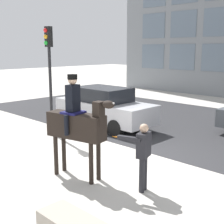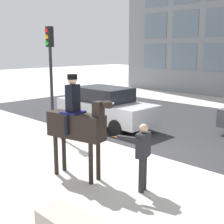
# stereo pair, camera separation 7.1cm
# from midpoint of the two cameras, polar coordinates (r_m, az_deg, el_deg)

# --- Properties ---
(ground_plane) EXTENTS (80.00, 80.00, 0.00)m
(ground_plane) POSITION_cam_midpoint_polar(r_m,az_deg,el_deg) (9.55, 4.59, -8.05)
(ground_plane) COLOR beige
(road_surface) EXTENTS (23.58, 8.50, 0.01)m
(road_surface) POSITION_cam_midpoint_polar(r_m,az_deg,el_deg) (13.39, 17.85, -2.82)
(road_surface) COLOR #2D2D30
(road_surface) RESTS_ON ground_plane
(mounted_horse_lead) EXTENTS (1.93, 0.75, 2.59)m
(mounted_horse_lead) POSITION_cam_midpoint_polar(r_m,az_deg,el_deg) (7.68, -6.16, -2.13)
(mounted_horse_lead) COLOR black
(mounted_horse_lead) RESTS_ON ground_plane
(pedestrian_bystander) EXTENTS (0.80, 0.64, 1.57)m
(pedestrian_bystander) POSITION_cam_midpoint_polar(r_m,az_deg,el_deg) (7.05, 5.85, -7.31)
(pedestrian_bystander) COLOR #232328
(pedestrian_bystander) RESTS_ON ground_plane
(street_car_near_lane) EXTENTS (4.42, 1.79, 1.64)m
(street_car_near_lane) POSITION_cam_midpoint_polar(r_m,az_deg,el_deg) (12.85, -1.08, 0.97)
(street_car_near_lane) COLOR #B7B7BC
(street_car_near_lane) RESTS_ON ground_plane
(traffic_light) EXTENTS (0.24, 0.29, 3.97)m
(traffic_light) POSITION_cam_midpoint_polar(r_m,az_deg,el_deg) (11.68, -11.05, 8.72)
(traffic_light) COLOR black
(traffic_light) RESTS_ON ground_plane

